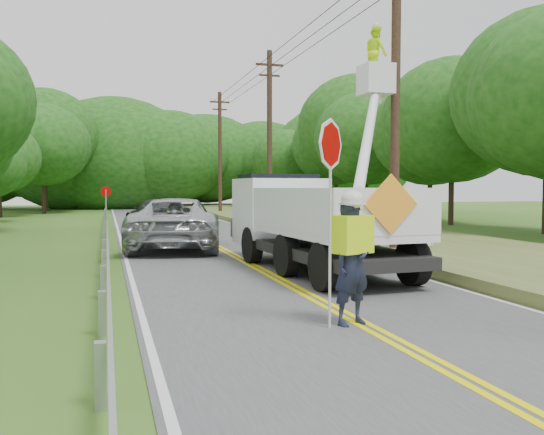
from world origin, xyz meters
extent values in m
plane|color=#315015|center=(0.00, 0.00, 0.00)|extent=(140.00, 140.00, 0.00)
cube|color=#444447|center=(0.00, 14.00, 0.01)|extent=(7.20, 96.00, 0.02)
cube|color=#FFF200|center=(-0.10, 14.00, 0.02)|extent=(0.12, 96.00, 0.00)
cube|color=#FFF200|center=(0.10, 14.00, 0.02)|extent=(0.12, 96.00, 0.00)
cube|color=silver|center=(-3.45, 14.00, 0.02)|extent=(0.12, 96.00, 0.00)
cube|color=silver|center=(3.45, 14.00, 0.02)|extent=(0.12, 96.00, 0.00)
cube|color=#A3A6AA|center=(-4.10, -2.00, 0.35)|extent=(0.12, 0.14, 0.70)
cube|color=#A3A6AA|center=(-4.10, 1.00, 0.35)|extent=(0.12, 0.14, 0.70)
cube|color=#A3A6AA|center=(-4.10, 4.00, 0.35)|extent=(0.12, 0.14, 0.70)
cube|color=#A3A6AA|center=(-4.10, 7.00, 0.35)|extent=(0.12, 0.14, 0.70)
cube|color=#A3A6AA|center=(-4.10, 10.00, 0.35)|extent=(0.12, 0.14, 0.70)
cube|color=#A3A6AA|center=(-4.10, 13.00, 0.35)|extent=(0.12, 0.14, 0.70)
cube|color=#A3A6AA|center=(-4.10, 16.00, 0.35)|extent=(0.12, 0.14, 0.70)
cube|color=#A3A6AA|center=(-4.10, 19.00, 0.35)|extent=(0.12, 0.14, 0.70)
cube|color=#A3A6AA|center=(-4.10, 22.00, 0.35)|extent=(0.12, 0.14, 0.70)
cube|color=#A3A6AA|center=(-4.10, 25.00, 0.35)|extent=(0.12, 0.14, 0.70)
cube|color=#A3A6AA|center=(-4.10, 28.00, 0.35)|extent=(0.12, 0.14, 0.70)
cube|color=#A3A6AA|center=(-4.10, 31.00, 0.35)|extent=(0.12, 0.14, 0.70)
cube|color=#A3A6AA|center=(-4.10, 34.00, 0.35)|extent=(0.12, 0.14, 0.70)
cube|color=#A3A6AA|center=(-4.10, 37.00, 0.35)|extent=(0.12, 0.14, 0.70)
cube|color=#A3A6AA|center=(-4.00, 15.00, 0.60)|extent=(0.05, 48.00, 0.34)
cylinder|color=black|center=(5.00, 9.00, 5.00)|extent=(0.30, 0.30, 10.00)
cylinder|color=black|center=(5.00, 24.00, 5.00)|extent=(0.30, 0.30, 10.00)
cube|color=black|center=(5.00, 24.00, 9.20)|extent=(1.60, 0.12, 0.12)
cube|color=black|center=(5.00, 24.00, 8.60)|extent=(1.20, 0.10, 0.10)
cylinder|color=black|center=(5.00, 39.00, 5.00)|extent=(0.30, 0.30, 10.00)
cube|color=black|center=(5.00, 39.00, 9.20)|extent=(1.60, 0.12, 0.12)
cube|color=black|center=(5.00, 39.00, 8.60)|extent=(1.20, 0.10, 0.10)
cylinder|color=black|center=(4.30, 17.50, 9.10)|extent=(0.03, 43.00, 0.03)
cylinder|color=black|center=(5.00, 17.50, 9.10)|extent=(0.03, 43.00, 0.03)
cylinder|color=black|center=(5.70, 17.50, 9.10)|extent=(0.03, 43.00, 0.03)
cube|color=#455E26|center=(7.10, 14.00, 0.15)|extent=(7.00, 96.00, 0.30)
cylinder|color=#332319|center=(-11.69, 39.29, 1.30)|extent=(0.32, 0.32, 2.60)
cylinder|color=#332319|center=(-9.14, 44.95, 1.70)|extent=(0.32, 0.32, 3.41)
ellipsoid|color=#154310|center=(-9.14, 44.95, 5.87)|extent=(7.95, 7.95, 7.00)
cylinder|color=#332319|center=(-9.47, 50.30, 2.09)|extent=(0.32, 0.32, 4.18)
ellipsoid|color=#154310|center=(-9.47, 50.30, 7.20)|extent=(9.76, 9.76, 8.59)
cylinder|color=#332319|center=(15.82, 22.35, 1.81)|extent=(0.32, 0.32, 3.61)
ellipsoid|color=#154310|center=(15.82, 22.35, 6.22)|extent=(8.43, 8.43, 7.42)
cylinder|color=#332319|center=(16.86, 26.46, 1.71)|extent=(0.32, 0.32, 3.41)
ellipsoid|color=#154310|center=(16.86, 26.46, 5.87)|extent=(7.96, 7.96, 7.00)
cylinder|color=#332319|center=(15.28, 32.99, 1.74)|extent=(0.32, 0.32, 3.48)
ellipsoid|color=#154310|center=(15.28, 32.99, 6.00)|extent=(8.13, 8.13, 7.16)
cylinder|color=#332319|center=(16.43, 37.45, 2.14)|extent=(0.32, 0.32, 4.28)
ellipsoid|color=#154310|center=(16.43, 37.45, 7.36)|extent=(9.98, 9.98, 8.78)
cylinder|color=#332319|center=(16.49, 42.05, 1.77)|extent=(0.32, 0.32, 3.54)
ellipsoid|color=#154310|center=(16.49, 42.05, 6.09)|extent=(8.25, 8.25, 7.26)
cylinder|color=#332319|center=(13.41, 47.92, 1.47)|extent=(0.32, 0.32, 2.93)
ellipsoid|color=#154310|center=(13.41, 47.92, 5.05)|extent=(6.85, 6.85, 6.03)
ellipsoid|color=#154310|center=(-12.14, 57.28, 5.50)|extent=(11.51, 8.63, 8.63)
ellipsoid|color=#154310|center=(-7.32, 56.41, 5.50)|extent=(15.32, 11.49, 11.49)
ellipsoid|color=#154310|center=(-2.99, 56.15, 5.50)|extent=(16.93, 12.70, 12.70)
ellipsoid|color=#154310|center=(2.46, 54.40, 5.50)|extent=(13.07, 9.80, 9.80)
ellipsoid|color=#154310|center=(7.06, 57.79, 5.50)|extent=(13.47, 10.10, 10.10)
ellipsoid|color=#154310|center=(13.51, 56.98, 5.50)|extent=(11.67, 8.75, 8.75)
ellipsoid|color=#154310|center=(17.44, 56.09, 5.50)|extent=(10.48, 7.86, 7.86)
ellipsoid|color=#154310|center=(22.13, 54.07, 5.50)|extent=(16.86, 12.64, 12.64)
imported|color=#191E33|center=(-0.18, 0.62, 1.04)|extent=(0.87, 0.72, 2.04)
cube|color=#BBE910|center=(-0.18, 0.62, 1.50)|extent=(0.72, 0.58, 0.62)
ellipsoid|color=silver|center=(-0.18, 0.62, 2.07)|extent=(0.38, 0.38, 0.30)
cylinder|color=#B7B7B7|center=(-0.62, 0.50, 1.45)|extent=(0.04, 0.04, 2.85)
cylinder|color=#A20200|center=(-0.62, 0.50, 2.94)|extent=(0.61, 0.58, 0.81)
cylinder|color=black|center=(0.48, 3.57, 0.55)|extent=(0.41, 1.09, 1.07)
cylinder|color=black|center=(2.70, 3.73, 0.55)|extent=(0.41, 1.09, 1.07)
cylinder|color=black|center=(0.32, 5.79, 0.55)|extent=(0.41, 1.09, 1.07)
cylinder|color=black|center=(2.54, 5.95, 0.55)|extent=(0.41, 1.09, 1.07)
cylinder|color=black|center=(0.12, 8.57, 0.55)|extent=(0.41, 1.09, 1.07)
cylinder|color=black|center=(2.34, 8.73, 0.55)|extent=(0.41, 1.09, 1.07)
cube|color=black|center=(1.41, 6.20, 0.63)|extent=(2.85, 7.28, 0.28)
cube|color=white|center=(1.46, 5.43, 1.19)|extent=(2.93, 5.30, 0.25)
cube|color=white|center=(0.21, 5.34, 1.75)|extent=(0.44, 5.12, 1.00)
cube|color=white|center=(2.72, 5.52, 1.75)|extent=(0.44, 5.12, 1.00)
cube|color=white|center=(1.65, 2.89, 1.75)|extent=(2.56, 0.25, 1.00)
cube|color=white|center=(1.19, 9.20, 1.52)|extent=(2.65, 2.29, 2.01)
cube|color=black|center=(1.17, 9.43, 2.25)|extent=(2.33, 1.61, 0.84)
cube|color=white|center=(1.55, 4.21, 1.75)|extent=(1.07, 1.07, 0.89)
cube|color=white|center=(4.30, 9.00, 5.68)|extent=(0.95, 0.95, 0.95)
imported|color=#BBE910|center=(4.30, 9.00, 6.53)|extent=(0.62, 0.80, 1.65)
cube|color=#FF9D24|center=(1.65, 2.82, 1.91)|extent=(1.26, 0.13, 1.26)
imported|color=#B3B7BA|center=(-1.57, 13.20, 0.95)|extent=(4.23, 7.10, 1.85)
imported|color=#393C41|center=(-1.37, 23.33, 0.83)|extent=(3.60, 5.99, 1.63)
cylinder|color=#A3A6AA|center=(-4.03, 19.61, 1.08)|extent=(0.06, 0.06, 2.17)
cylinder|color=#A20200|center=(-4.03, 19.61, 2.07)|extent=(0.49, 0.11, 0.49)
cube|color=white|center=(5.82, 8.38, 0.54)|extent=(0.49, 0.08, 0.34)
cylinder|color=#A3A6AA|center=(5.62, 8.38, 0.25)|extent=(0.02, 0.02, 0.49)
cylinder|color=#A3A6AA|center=(6.01, 8.38, 0.25)|extent=(0.02, 0.02, 0.49)
camera|label=1|loc=(-4.02, -8.06, 2.27)|focal=38.37mm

